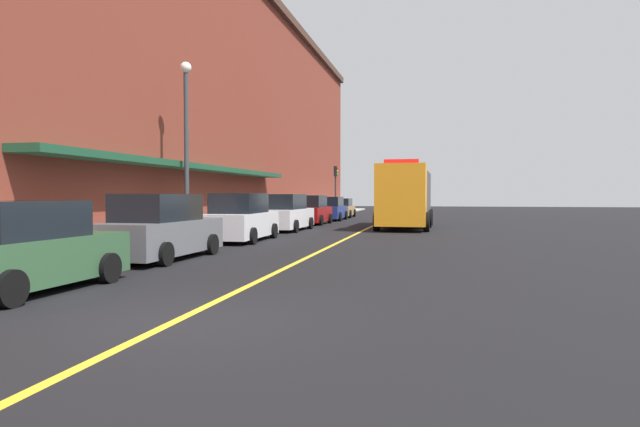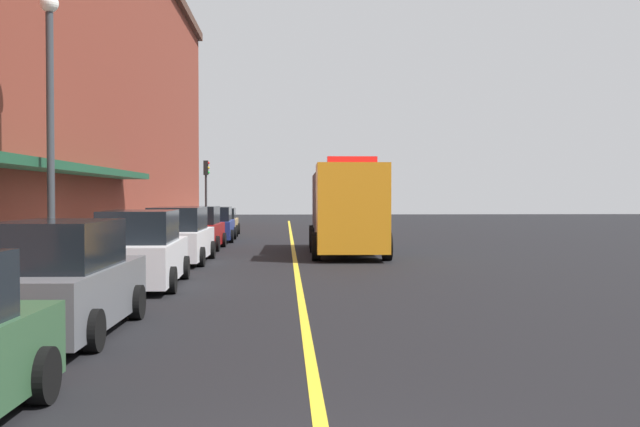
# 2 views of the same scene
# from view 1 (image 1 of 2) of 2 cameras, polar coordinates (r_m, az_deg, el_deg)

# --- Properties ---
(ground_plane) EXTENTS (112.00, 112.00, 0.00)m
(ground_plane) POSITION_cam_1_polar(r_m,az_deg,el_deg) (32.81, 5.48, -1.30)
(ground_plane) COLOR black
(sidewalk_left) EXTENTS (2.40, 70.00, 0.15)m
(sidewalk_left) POSITION_cam_1_polar(r_m,az_deg,el_deg) (34.08, -4.93, -1.05)
(sidewalk_left) COLOR #ADA8A0
(sidewalk_left) RESTS_ON ground
(lane_center_stripe) EXTENTS (0.16, 70.00, 0.01)m
(lane_center_stripe) POSITION_cam_1_polar(r_m,az_deg,el_deg) (32.81, 5.48, -1.29)
(lane_center_stripe) COLOR gold
(lane_center_stripe) RESTS_ON ground
(brick_building_left) EXTENTS (11.44, 64.00, 15.46)m
(brick_building_left) POSITION_cam_1_polar(r_m,az_deg,el_deg) (35.98, -15.34, 11.30)
(brick_building_left) COLOR maroon
(brick_building_left) RESTS_ON ground
(parked_car_0) EXTENTS (2.10, 4.31, 1.75)m
(parked_car_0) POSITION_cam_1_polar(r_m,az_deg,el_deg) (11.92, -28.46, -3.34)
(parked_car_0) COLOR #2D5133
(parked_car_0) RESTS_ON ground
(parked_car_1) EXTENTS (2.09, 4.69, 1.89)m
(parked_car_1) POSITION_cam_1_polar(r_m,az_deg,el_deg) (16.48, -16.22, -1.56)
(parked_car_1) COLOR #595B60
(parked_car_1) RESTS_ON ground
(parked_car_2) EXTENTS (2.18, 4.88, 1.92)m
(parked_car_2) POSITION_cam_1_polar(r_m,az_deg,el_deg) (22.34, -8.21, -0.56)
(parked_car_2) COLOR silver
(parked_car_2) RESTS_ON ground
(parked_car_3) EXTENTS (2.13, 4.92, 1.89)m
(parked_car_3) POSITION_cam_1_polar(r_m,az_deg,el_deg) (28.56, -3.60, -0.02)
(parked_car_3) COLOR silver
(parked_car_3) RESTS_ON ground
(parked_car_4) EXTENTS (2.20, 4.18, 1.82)m
(parked_car_4) POSITION_cam_1_polar(r_m,az_deg,el_deg) (34.53, -1.00, 0.28)
(parked_car_4) COLOR maroon
(parked_car_4) RESTS_ON ground
(parked_car_5) EXTENTS (2.14, 4.64, 1.71)m
(parked_car_5) POSITION_cam_1_polar(r_m,az_deg,el_deg) (39.90, 1.04, 0.45)
(parked_car_5) COLOR navy
(parked_car_5) RESTS_ON ground
(parked_car_6) EXTENTS (2.21, 4.41, 1.56)m
(parked_car_6) POSITION_cam_1_polar(r_m,az_deg,el_deg) (45.10, 2.14, 0.54)
(parked_car_6) COLOR #A5844C
(parked_car_6) RESTS_ON ground
(utility_truck) EXTENTS (2.92, 8.58, 3.64)m
(utility_truck) POSITION_cam_1_polar(r_m,az_deg,el_deg) (31.06, 8.91, 1.70)
(utility_truck) COLOR orange
(utility_truck) RESTS_ON ground
(parking_meter_0) EXTENTS (0.14, 0.18, 1.33)m
(parking_meter_0) POSITION_cam_1_polar(r_m,az_deg,el_deg) (29.01, -6.23, 0.36)
(parking_meter_0) COLOR #4C4C51
(parking_meter_0) RESTS_ON sidewalk_left
(parking_meter_1) EXTENTS (0.14, 0.18, 1.33)m
(parking_meter_1) POSITION_cam_1_polar(r_m,az_deg,el_deg) (40.12, -1.04, 0.82)
(parking_meter_1) COLOR #4C4C51
(parking_meter_1) RESTS_ON sidewalk_left
(parking_meter_2) EXTENTS (0.14, 0.18, 1.33)m
(parking_meter_2) POSITION_cam_1_polar(r_m,az_deg,el_deg) (44.73, 0.33, 0.94)
(parking_meter_2) COLOR #4C4C51
(parking_meter_2) RESTS_ON sidewalk_left
(parking_meter_3) EXTENTS (0.14, 0.18, 1.33)m
(parking_meter_3) POSITION_cam_1_polar(r_m,az_deg,el_deg) (37.12, -2.13, 0.73)
(parking_meter_3) COLOR #4C4C51
(parking_meter_3) RESTS_ON sidewalk_left
(street_lamp_left) EXTENTS (0.44, 0.44, 6.94)m
(street_lamp_left) POSITION_cam_1_polar(r_m,az_deg,el_deg) (22.52, -13.72, 8.37)
(street_lamp_left) COLOR #33383D
(street_lamp_left) RESTS_ON sidewalk_left
(traffic_light_near) EXTENTS (0.38, 0.36, 4.30)m
(traffic_light_near) POSITION_cam_1_polar(r_m,az_deg,el_deg) (49.87, 1.63, 3.46)
(traffic_light_near) COLOR #232326
(traffic_light_near) RESTS_ON sidewalk_left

